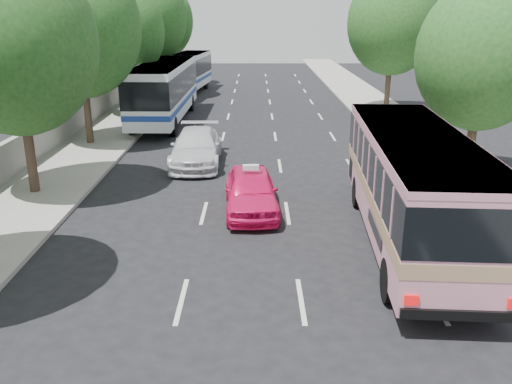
{
  "coord_description": "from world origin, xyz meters",
  "views": [
    {
      "loc": [
        -0.11,
        -13.57,
        6.68
      ],
      "look_at": [
        -0.09,
        1.53,
        1.6
      ],
      "focal_mm": 38.0,
      "sensor_mm": 36.0,
      "label": 1
    }
  ],
  "objects_px": {
    "white_pickup": "(196,147)",
    "tour_coach_rear": "(186,71)",
    "pink_bus": "(414,177)",
    "tour_coach_front": "(164,87)",
    "pink_taxi": "(251,191)"
  },
  "relations": [
    {
      "from": "white_pickup",
      "to": "pink_bus",
      "type": "bearing_deg",
      "value": -51.93
    },
    {
      "from": "white_pickup",
      "to": "tour_coach_rear",
      "type": "xyz_separation_m",
      "value": [
        -3.1,
        21.82,
        1.16
      ]
    },
    {
      "from": "pink_bus",
      "to": "tour_coach_rear",
      "type": "height_order",
      "value": "pink_bus"
    },
    {
      "from": "pink_bus",
      "to": "white_pickup",
      "type": "relative_size",
      "value": 1.99
    },
    {
      "from": "white_pickup",
      "to": "pink_taxi",
      "type": "bearing_deg",
      "value": -69.09
    },
    {
      "from": "pink_bus",
      "to": "pink_taxi",
      "type": "distance_m",
      "value": 5.63
    },
    {
      "from": "tour_coach_front",
      "to": "pink_taxi",
      "type": "bearing_deg",
      "value": -70.67
    },
    {
      "from": "pink_taxi",
      "to": "white_pickup",
      "type": "xyz_separation_m",
      "value": [
        -2.52,
        6.15,
        0.02
      ]
    },
    {
      "from": "pink_bus",
      "to": "tour_coach_front",
      "type": "height_order",
      "value": "tour_coach_front"
    },
    {
      "from": "pink_taxi",
      "to": "tour_coach_front",
      "type": "distance_m",
      "value": 17.13
    },
    {
      "from": "pink_bus",
      "to": "tour_coach_front",
      "type": "bearing_deg",
      "value": 122.33
    },
    {
      "from": "tour_coach_front",
      "to": "tour_coach_rear",
      "type": "height_order",
      "value": "tour_coach_front"
    },
    {
      "from": "pink_bus",
      "to": "white_pickup",
      "type": "xyz_separation_m",
      "value": [
        -7.29,
        8.85,
        -1.3
      ]
    },
    {
      "from": "pink_bus",
      "to": "tour_coach_rear",
      "type": "distance_m",
      "value": 32.38
    },
    {
      "from": "tour_coach_front",
      "to": "tour_coach_rear",
      "type": "xyz_separation_m",
      "value": [
        -0.12,
        11.82,
        -0.24
      ]
    }
  ]
}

